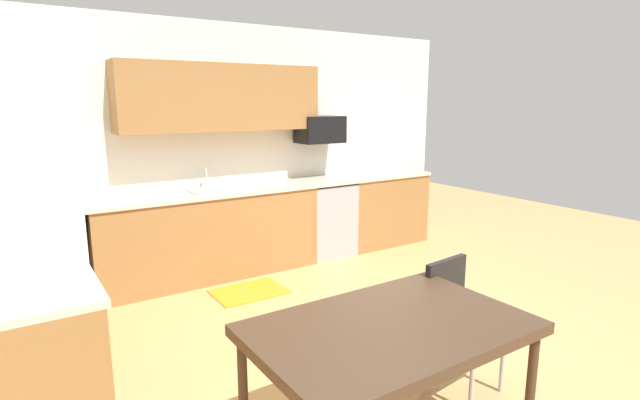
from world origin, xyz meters
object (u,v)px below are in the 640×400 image
object	(u,v)px
microwave	(320,129)
chair_near_table	(458,314)
refrigerator	(31,219)
dining_table	(390,335)
oven_range	(324,218)

from	to	relation	value
microwave	chair_near_table	world-z (taller)	microwave
refrigerator	dining_table	bearing A→B (deg)	-65.77
oven_range	dining_table	world-z (taller)	oven_range
refrigerator	microwave	bearing A→B (deg)	3.33
oven_range	chair_near_table	world-z (taller)	oven_range
microwave	dining_table	xyz separation A→B (m)	(-1.71, -3.26, -0.82)
refrigerator	microwave	size ratio (longest dim) A/B	3.21
oven_range	dining_table	distance (m)	3.60
refrigerator	chair_near_table	world-z (taller)	refrigerator
microwave	chair_near_table	xyz separation A→B (m)	(-0.88, -2.98, -1.02)
refrigerator	dining_table	world-z (taller)	refrigerator
dining_table	chair_near_table	world-z (taller)	chair_near_table
oven_range	chair_near_table	bearing A→B (deg)	-106.99
dining_table	chair_near_table	bearing A→B (deg)	18.31
refrigerator	dining_table	size ratio (longest dim) A/B	1.24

